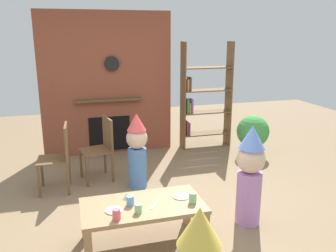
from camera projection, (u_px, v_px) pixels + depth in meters
name	position (u px, v px, depth m)	size (l,w,h in m)	color
ground_plane	(165.00, 221.00, 3.96)	(12.00, 12.00, 0.00)	#846B4C
brick_fireplace_feature	(107.00, 85.00, 5.99)	(2.20, 0.28, 2.40)	brown
bookshelf	(203.00, 100.00, 6.33)	(0.90, 0.28, 1.90)	brown
coffee_table	(143.00, 210.00, 3.42)	(1.18, 0.62, 0.44)	#9E7A51
paper_cup_near_left	(138.00, 208.00, 3.23)	(0.07, 0.07, 0.09)	#8CD18C
paper_cup_near_right	(193.00, 198.00, 3.42)	(0.08, 0.08, 0.11)	#8CD18C
paper_cup_center	(116.00, 214.00, 3.11)	(0.07, 0.07, 0.10)	#E5666B
paper_cup_far_left	(130.00, 201.00, 3.38)	(0.07, 0.07, 0.09)	#669EE0
paper_plate_front	(181.00, 196.00, 3.56)	(0.17, 0.17, 0.01)	white
paper_plate_rear	(114.00, 210.00, 3.27)	(0.16, 0.16, 0.01)	white
birthday_cake_slice	(127.00, 196.00, 3.51)	(0.10, 0.10, 0.06)	#EAC68C
table_fork	(154.00, 206.00, 3.37)	(0.15, 0.02, 0.01)	silver
child_in_pink	(250.00, 173.00, 3.78)	(0.31, 0.31, 1.12)	#B27FCC
child_by_the_chairs	(137.00, 149.00, 4.71)	(0.28, 0.28, 1.03)	#4C7FC6
dining_chair_left	(60.00, 154.00, 4.62)	(0.42, 0.42, 0.90)	brown
dining_chair_middle	(102.00, 145.00, 4.99)	(0.47, 0.47, 0.90)	brown
potted_plant_tall	(253.00, 132.00, 5.97)	(0.55, 0.55, 0.70)	beige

